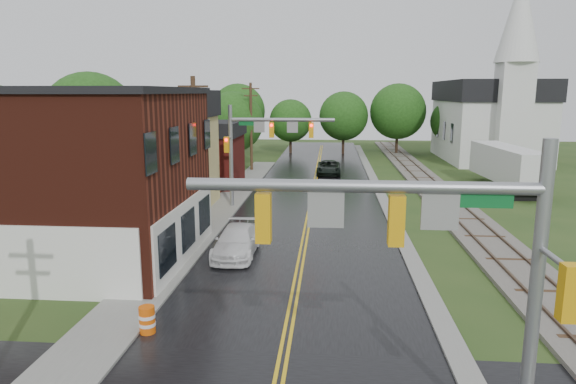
# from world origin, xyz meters

# --- Properties ---
(main_road) EXTENTS (10.00, 90.00, 0.02)m
(main_road) POSITION_xyz_m (0.00, 30.00, 0.00)
(main_road) COLOR black
(main_road) RESTS_ON ground
(curb_right) EXTENTS (0.80, 70.00, 0.12)m
(curb_right) POSITION_xyz_m (5.40, 35.00, 0.00)
(curb_right) COLOR gray
(curb_right) RESTS_ON ground
(sidewalk_left) EXTENTS (2.40, 50.00, 0.12)m
(sidewalk_left) POSITION_xyz_m (-6.20, 25.00, 0.00)
(sidewalk_left) COLOR gray
(sidewalk_left) RESTS_ON ground
(brick_building) EXTENTS (14.30, 10.30, 8.30)m
(brick_building) POSITION_xyz_m (-12.48, 15.00, 4.15)
(brick_building) COLOR #49190F
(brick_building) RESTS_ON ground
(yellow_house) EXTENTS (8.00, 7.00, 6.40)m
(yellow_house) POSITION_xyz_m (-11.00, 26.00, 3.20)
(yellow_house) COLOR tan
(yellow_house) RESTS_ON ground
(darkred_building) EXTENTS (7.00, 6.00, 4.40)m
(darkred_building) POSITION_xyz_m (-10.00, 35.00, 2.20)
(darkred_building) COLOR #3F0F0C
(darkred_building) RESTS_ON ground
(church) EXTENTS (10.40, 18.40, 20.00)m
(church) POSITION_xyz_m (20.00, 53.74, 5.83)
(church) COLOR silver
(church) RESTS_ON ground
(railroad) EXTENTS (3.20, 80.00, 0.30)m
(railroad) POSITION_xyz_m (10.00, 35.00, 0.11)
(railroad) COLOR #59544C
(railroad) RESTS_ON ground
(traffic_signal_near) EXTENTS (7.34, 0.30, 7.20)m
(traffic_signal_near) POSITION_xyz_m (3.47, 2.00, 4.97)
(traffic_signal_near) COLOR gray
(traffic_signal_near) RESTS_ON ground
(traffic_signal_far) EXTENTS (7.34, 0.43, 7.20)m
(traffic_signal_far) POSITION_xyz_m (-3.47, 27.00, 4.97)
(traffic_signal_far) COLOR gray
(traffic_signal_far) RESTS_ON ground
(utility_pole_b) EXTENTS (1.80, 0.28, 9.00)m
(utility_pole_b) POSITION_xyz_m (-6.80, 22.00, 4.72)
(utility_pole_b) COLOR #382616
(utility_pole_b) RESTS_ON ground
(utility_pole_c) EXTENTS (1.80, 0.28, 9.00)m
(utility_pole_c) POSITION_xyz_m (-6.80, 44.00, 4.72)
(utility_pole_c) COLOR #382616
(utility_pole_c) RESTS_ON ground
(tree_left_b) EXTENTS (7.60, 7.60, 9.69)m
(tree_left_b) POSITION_xyz_m (-17.85, 31.90, 5.72)
(tree_left_b) COLOR black
(tree_left_b) RESTS_ON ground
(tree_left_c) EXTENTS (6.00, 6.00, 7.65)m
(tree_left_c) POSITION_xyz_m (-13.85, 39.90, 4.51)
(tree_left_c) COLOR black
(tree_left_c) RESTS_ON ground
(tree_left_e) EXTENTS (6.40, 6.40, 8.16)m
(tree_left_e) POSITION_xyz_m (-8.85, 45.90, 4.81)
(tree_left_e) COLOR black
(tree_left_e) RESTS_ON ground
(suv_dark) EXTENTS (2.33, 5.01, 1.39)m
(suv_dark) POSITION_xyz_m (1.20, 42.04, 0.69)
(suv_dark) COLOR black
(suv_dark) RESTS_ON ground
(sedan_silver) EXTENTS (2.09, 4.52, 1.43)m
(sedan_silver) POSITION_xyz_m (1.11, 30.04, 0.72)
(sedan_silver) COLOR silver
(sedan_silver) RESTS_ON ground
(pickup_white) EXTENTS (1.99, 4.88, 1.42)m
(pickup_white) POSITION_xyz_m (-3.26, 16.12, 0.71)
(pickup_white) COLOR white
(pickup_white) RESTS_ON ground
(semi_trailer) EXTENTS (3.12, 11.30, 3.59)m
(semi_trailer) POSITION_xyz_m (16.04, 35.46, 2.16)
(semi_trailer) COLOR black
(semi_trailer) RESTS_ON ground
(construction_barrel) EXTENTS (0.58, 0.58, 0.96)m
(construction_barrel) POSITION_xyz_m (-4.76, 7.47, 0.48)
(construction_barrel) COLOR #D65209
(construction_barrel) RESTS_ON ground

